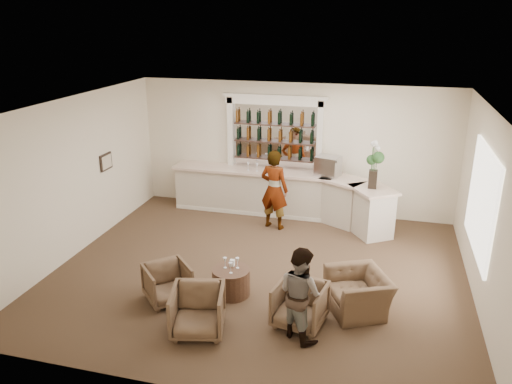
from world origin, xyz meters
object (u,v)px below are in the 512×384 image
(espresso_machine, at_px, (328,166))
(flower_vase, at_px, (374,162))
(sommelier, at_px, (274,190))
(armchair_center, at_px, (198,311))
(bar_counter, at_px, (283,194))
(armchair_left, at_px, (168,283))
(guest, at_px, (300,293))
(armchair_far, at_px, (358,292))
(armchair_right, at_px, (300,305))
(cocktail_table, at_px, (231,282))

(espresso_machine, distance_m, flower_vase, 1.33)
(sommelier, relative_size, armchair_center, 2.26)
(bar_counter, xyz_separation_m, armchair_left, (-1.15, -4.45, -0.23))
(guest, relative_size, armchair_left, 2.03)
(guest, distance_m, armchair_far, 1.37)
(espresso_machine, bearing_deg, armchair_right, -71.23)
(bar_counter, relative_size, armchair_far, 5.39)
(guest, xyz_separation_m, flower_vase, (0.88, 4.30, 0.99))
(cocktail_table, relative_size, armchair_far, 0.65)
(bar_counter, distance_m, cocktail_table, 3.97)
(armchair_left, relative_size, armchair_right, 0.94)
(armchair_right, distance_m, armchair_far, 1.12)
(bar_counter, xyz_separation_m, armchair_far, (2.15, -3.90, -0.23))
(guest, bearing_deg, armchair_left, 26.52)
(armchair_left, distance_m, armchair_center, 1.14)
(armchair_center, relative_size, armchair_far, 0.80)
(cocktail_table, bearing_deg, armchair_far, 1.20)
(sommelier, distance_m, armchair_far, 3.88)
(guest, bearing_deg, armchair_center, 47.70)
(guest, bearing_deg, flower_vase, -64.83)
(cocktail_table, height_order, armchair_left, armchair_left)
(guest, xyz_separation_m, armchair_right, (-0.05, 0.31, -0.41))
(flower_vase, bearing_deg, espresso_machine, 148.98)
(espresso_machine, xyz_separation_m, flower_vase, (1.09, -0.66, 0.38))
(bar_counter, relative_size, flower_vase, 5.19)
(cocktail_table, bearing_deg, guest, -33.36)
(cocktail_table, relative_size, espresso_machine, 1.26)
(cocktail_table, height_order, armchair_right, armchair_right)
(cocktail_table, height_order, sommelier, sommelier)
(cocktail_table, bearing_deg, armchair_left, -154.22)
(armchair_center, bearing_deg, sommelier, 73.52)
(guest, bearing_deg, espresso_machine, -50.83)
(armchair_center, relative_size, espresso_machine, 1.54)
(armchair_center, distance_m, espresso_machine, 5.54)
(armchair_left, bearing_deg, armchair_right, -46.87)
(armchair_left, distance_m, espresso_machine, 5.15)
(cocktail_table, height_order, flower_vase, flower_vase)
(sommelier, bearing_deg, armchair_left, 87.90)
(flower_vase, bearing_deg, bar_counter, 164.97)
(armchair_far, distance_m, flower_vase, 3.61)
(armchair_left, bearing_deg, guest, -54.01)
(guest, bearing_deg, armchair_far, -93.95)
(armchair_left, bearing_deg, cocktail_table, -18.00)
(guest, height_order, armchair_left, guest)
(bar_counter, xyz_separation_m, flower_vase, (2.18, -0.59, 1.19))
(cocktail_table, distance_m, guest, 1.78)
(armchair_left, bearing_deg, espresso_machine, 19.84)
(guest, relative_size, armchair_right, 1.92)
(armchair_center, xyz_separation_m, espresso_machine, (1.38, 5.27, 1.00))
(sommelier, bearing_deg, bar_counter, -79.61)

